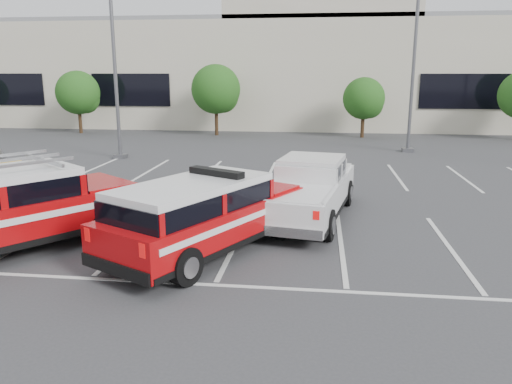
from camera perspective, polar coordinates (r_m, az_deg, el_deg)
ground at (r=13.15m, az=-2.19°, el=-5.55°), size 120.00×120.00×0.00m
stall_markings at (r=17.42m, az=0.18°, el=-0.73°), size 23.00×15.00×0.01m
convention_building at (r=44.16m, az=4.83°, el=14.04°), size 60.00×16.99×13.20m
tree_left at (r=38.29m, az=-19.52°, el=10.49°), size 3.07×3.07×4.42m
tree_mid_left at (r=35.02m, az=-4.44°, el=11.44°), size 3.37×3.37×4.85m
tree_mid_right at (r=34.49m, az=12.37°, el=10.25°), size 2.77×2.77×3.99m
light_pole_left at (r=26.27m, az=-15.92°, el=14.98°), size 0.90×0.60×10.24m
light_pole_mid at (r=28.71m, az=17.65°, el=14.70°), size 0.90×0.60×10.24m
fire_chief_suv at (r=12.13m, az=-5.89°, el=-3.22°), size 4.49×5.97×2.00m
white_pickup at (r=15.05m, az=6.00°, el=-0.33°), size 3.03×6.09×1.79m
ladder_suv at (r=13.59m, az=-26.26°, el=-2.32°), size 5.33×5.98×2.28m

